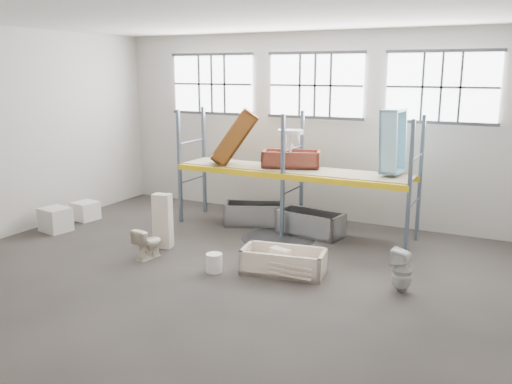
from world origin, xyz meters
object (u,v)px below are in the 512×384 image
Objects in this scene: toilet_beige at (148,243)px; toilet_white at (402,270)px; bathtub_beige at (284,261)px; rust_tub_flat at (291,159)px; blue_tub_upright at (393,141)px; steel_tub_left at (255,214)px; cistern_tall at (163,221)px; bucket at (214,263)px; carton_near at (55,219)px; steel_tub_right at (310,223)px.

toilet_white reaches higher than toilet_beige.
bathtub_beige is 3.54m from rust_tub_flat.
rust_tub_flat reaches higher than toilet_white.
rust_tub_flat is at bearing 101.80° from bathtub_beige.
toilet_beige is (-2.97, -0.55, 0.10)m from bathtub_beige.
steel_tub_left is at bearing -176.67° from blue_tub_upright.
bathtub_beige is at bearing -162.59° from toilet_beige.
cistern_tall reaches higher than bathtub_beige.
cistern_tall is at bearing -147.61° from blue_tub_upright.
bucket is (-0.12, -3.56, -1.63)m from rust_tub_flat.
bathtub_beige is 3.02m from toilet_beige.
cistern_tall is 0.80× the size of steel_tub_left.
rust_tub_flat is 2.06× the size of carton_near.
bathtub_beige is 1.13× the size of blue_tub_upright.
blue_tub_upright is at bearing 21.59° from carton_near.
steel_tub_left is 1.10× the size of rust_tub_flat.
cistern_tall is 1.80× the size of carton_near.
steel_tub_left is (-2.12, 2.84, 0.04)m from bathtub_beige.
cistern_tall is 3.59m from rust_tub_flat.
toilet_white is 0.56× the size of blue_tub_upright.
toilet_beige is 3.42m from carton_near.
bathtub_beige is 1.03× the size of steel_tub_right.
cistern_tall is at bearing 3.59° from carton_near.
steel_tub_left is 2.25× the size of carton_near.
toilet_beige is 0.83× the size of toilet_white.
steel_tub_left is 1.81m from rust_tub_flat.
toilet_beige reaches higher than steel_tub_right.
steel_tub_right is (2.49, 3.20, -0.05)m from toilet_beige.
rust_tub_flat is 6.17m from carton_near.
toilet_white is 3.66m from blue_tub_upright.
bathtub_beige is at bearing -81.41° from toilet_white.
blue_tub_upright reaches higher than steel_tub_left.
toilet_beige is at bearing -89.46° from cistern_tall.
bathtub_beige is at bearing -53.34° from steel_tub_left.
blue_tub_upright reaches higher than carton_near.
carton_near is (-3.22, -0.20, -0.33)m from cistern_tall.
bucket is (-3.59, -0.73, -0.22)m from toilet_white.
toilet_beige is at bearing -179.02° from bathtub_beige.
toilet_white reaches higher than steel_tub_left.
toilet_beige is at bearing -9.21° from carton_near.
blue_tub_upright is 3.84× the size of bucket.
steel_tub_right is at bearing 31.41° from cistern_tall.
toilet_beige reaches higher than carton_near.
steel_tub_left is 4.10× the size of bucket.
toilet_beige is 0.48× the size of rust_tub_flat.
blue_tub_upright is (4.33, 3.60, 2.05)m from toilet_beige.
bathtub_beige is 6.35m from carton_near.
cistern_tall is (-0.16, 0.75, 0.29)m from toilet_beige.
blue_tub_upright is at bearing 12.04° from steel_tub_right.
steel_tub_right is (-2.80, 2.53, -0.11)m from toilet_white.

